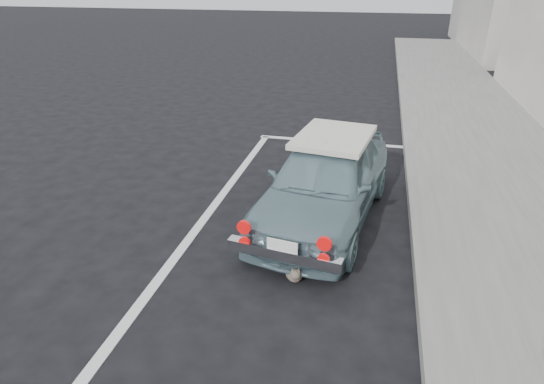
{
  "coord_description": "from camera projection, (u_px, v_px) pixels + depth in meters",
  "views": [
    {
      "loc": [
        1.21,
        -2.05,
        3.0
      ],
      "look_at": [
        0.16,
        2.5,
        0.75
      ],
      "focal_mm": 30.0,
      "sensor_mm": 36.0,
      "label": 1
    }
  ],
  "objects": [
    {
      "name": "retro_coupe",
      "position": [
        325.0,
        180.0,
        5.95
      ],
      "size": [
        1.78,
        3.42,
        1.11
      ],
      "rotation": [
        0.0,
        0.0,
        -0.15
      ],
      "color": "gray",
      "rests_on": "ground"
    },
    {
      "name": "pline_side",
      "position": [
        205.0,
        218.0,
        6.16
      ],
      "size": [
        0.12,
        7.0,
        0.01
      ],
      "primitive_type": "cube",
      "color": "silver",
      "rests_on": "ground"
    },
    {
      "name": "pline_front",
      "position": [
        335.0,
        142.0,
        8.95
      ],
      "size": [
        3.0,
        0.12,
        0.01
      ],
      "primitive_type": "cube",
      "color": "silver",
      "rests_on": "ground"
    },
    {
      "name": "cat",
      "position": [
        294.0,
        271.0,
        4.89
      ],
      "size": [
        0.27,
        0.43,
        0.23
      ],
      "rotation": [
        0.0,
        0.0,
        0.29
      ],
      "color": "#79675C",
      "rests_on": "ground"
    }
  ]
}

